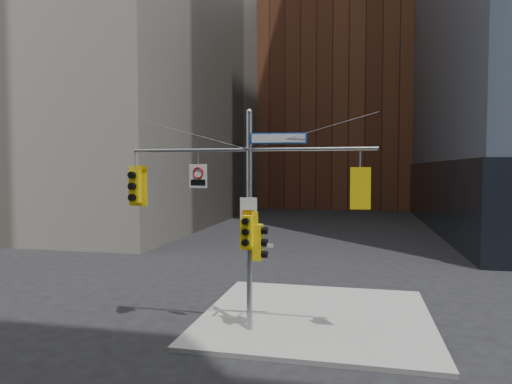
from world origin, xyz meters
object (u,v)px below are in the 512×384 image
at_px(traffic_light_west_arm, 135,186).
at_px(street_sign_blade, 278,138).
at_px(traffic_light_pole_side, 259,242).
at_px(regulatory_sign_arm, 198,175).
at_px(traffic_light_east_arm, 360,188).
at_px(signal_assembly, 249,199).
at_px(traffic_light_pole_front, 247,231).

bearing_deg(traffic_light_west_arm, street_sign_blade, 2.73).
xyz_separation_m(traffic_light_west_arm, street_sign_blade, (4.95, -0.01, 1.55)).
distance_m(traffic_light_pole_side, regulatory_sign_arm, 2.98).
bearing_deg(street_sign_blade, traffic_light_west_arm, 173.56).
height_order(traffic_light_east_arm, street_sign_blade, street_sign_blade).
relative_size(signal_assembly, traffic_light_west_arm, 5.74).
height_order(traffic_light_pole_side, street_sign_blade, street_sign_blade).
distance_m(traffic_light_west_arm, traffic_light_pole_side, 4.68).
bearing_deg(signal_assembly, traffic_light_west_arm, 179.80).
height_order(signal_assembly, traffic_light_west_arm, signal_assembly).
relative_size(traffic_light_east_arm, traffic_light_pole_side, 1.10).
bearing_deg(traffic_light_west_arm, signal_assembly, 2.66).
bearing_deg(traffic_light_east_arm, signal_assembly, -5.09).
bearing_deg(signal_assembly, traffic_light_east_arm, 0.02).
bearing_deg(regulatory_sign_arm, signal_assembly, 6.94).
xyz_separation_m(traffic_light_pole_front, regulatory_sign_arm, (-1.73, 0.25, 1.77)).
relative_size(street_sign_blade, regulatory_sign_arm, 2.28).
height_order(traffic_light_west_arm, regulatory_sign_arm, regulatory_sign_arm).
bearing_deg(signal_assembly, traffic_light_pole_side, 0.62).
distance_m(signal_assembly, traffic_light_east_arm, 3.49).
bearing_deg(traffic_light_pole_front, street_sign_blade, 20.87).
xyz_separation_m(traffic_light_west_arm, traffic_light_east_arm, (7.47, -0.01, -0.00)).
distance_m(traffic_light_west_arm, regulatory_sign_arm, 2.31).
relative_size(traffic_light_east_arm, regulatory_sign_arm, 1.62).
bearing_deg(traffic_light_pole_side, traffic_light_pole_front, 133.69).
xyz_separation_m(traffic_light_pole_side, street_sign_blade, (0.62, -0.00, 3.33)).
bearing_deg(street_sign_blade, signal_assembly, 173.88).
bearing_deg(traffic_light_pole_side, regulatory_sign_arm, 94.83).
relative_size(signal_assembly, traffic_light_pole_side, 6.94).
relative_size(traffic_light_pole_front, regulatory_sign_arm, 1.59).
relative_size(signal_assembly, street_sign_blade, 4.47).
relative_size(traffic_light_west_arm, traffic_light_pole_side, 1.21).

